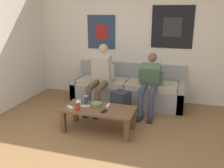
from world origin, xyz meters
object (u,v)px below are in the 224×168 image
Objects in this scene: drink_can_red at (78,106)px; game_controller_far_center at (70,107)px; game_controller_near_right at (108,105)px; game_controller_near_left at (85,106)px; cell_phone at (104,111)px; backpack at (120,105)px; pillar_candle at (78,103)px; couch at (128,90)px; ceramic_bowl at (97,104)px; person_seated_adult at (100,75)px; drink_can_blue at (86,100)px; coffee_table at (99,112)px; person_seated_teen at (150,82)px.

drink_can_red is 0.16m from game_controller_far_center.
game_controller_far_center is (-0.53, -0.25, 0.00)m from game_controller_near_right.
cell_phone is at bearing -14.91° from game_controller_near_left.
backpack reaches higher than pillar_candle.
couch is 15.18× the size of game_controller_near_left.
ceramic_bowl is 0.25m from cell_phone.
ceramic_bowl is 1.25× the size of game_controller_far_center.
backpack reaches higher than game_controller_far_center.
person_seated_adult is at bearing 95.36° from game_controller_near_left.
person_seated_adult is 0.82m from drink_can_blue.
cell_phone is (0.12, -0.10, 0.07)m from coffee_table.
pillar_candle is (-0.35, 0.03, 0.10)m from coffee_table.
ceramic_bowl is at bearing 130.23° from coffee_table.
drink_can_red reaches higher than pillar_candle.
coffee_table is at bearing -28.27° from drink_can_blue.
game_controller_far_center is at bearing -110.90° from couch.
pillar_candle is at bearing 166.12° from game_controller_near_left.
backpack is 3.20× the size of cell_phone.
coffee_table is at bearing -95.75° from couch.
person_seated_adult is 0.72m from backpack.
person_seated_teen reaches higher than coffee_table.
game_controller_far_center is (-0.55, -1.45, 0.11)m from couch.
pillar_candle is 0.72× the size of drink_can_blue.
game_controller_far_center is (-0.36, -0.19, -0.02)m from ceramic_bowl.
coffee_table is 2.39× the size of backpack.
ceramic_bowl is 1.93× the size of pillar_candle.
cell_phone is (0.39, -0.24, -0.06)m from drink_can_blue.
pillar_candle is at bearing 111.51° from drink_can_red.
person_seated_teen reaches higher than drink_can_blue.
drink_can_blue is at bearing -108.69° from couch.
person_seated_teen is at bearing 44.07° from pillar_candle.
drink_can_red is at bearing -68.49° from pillar_candle.
drink_can_blue is 0.85× the size of cell_phone.
ceramic_bowl is 1.19× the size of cell_phone.
game_controller_near_left reaches higher than cell_phone.
cell_phone is (-0.06, -0.70, 0.16)m from backpack.
drink_can_blue is (-0.27, 0.14, 0.13)m from coffee_table.
drink_can_red reaches higher than cell_phone.
drink_can_blue is 1.00× the size of drink_can_red.
drink_can_blue is 0.31m from game_controller_far_center.
pillar_candle is at bearing -132.64° from backpack.
person_seated_adult is 1.13× the size of person_seated_teen.
game_controller_far_center is (-1.04, -1.09, -0.19)m from person_seated_teen.
backpack is at bearing -34.57° from person_seated_adult.
backpack is 0.80m from pillar_candle.
game_controller_near_left reaches higher than coffee_table.
drink_can_red is (-0.41, -1.50, 0.16)m from couch.
ceramic_bowl is at bearing 47.33° from drink_can_red.
ceramic_bowl reaches higher than coffee_table.
game_controller_far_center is at bearing -164.27° from coffee_table.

